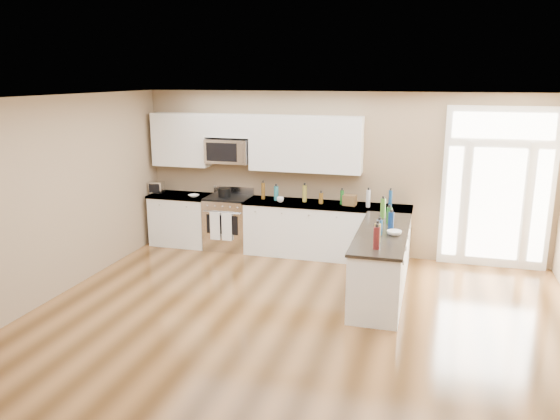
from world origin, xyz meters
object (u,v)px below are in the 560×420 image
at_px(peninsula_cabinet, 381,265).
at_px(kitchen_range, 229,222).
at_px(toaster_oven, 157,187).
at_px(stockpot, 224,192).

xyz_separation_m(peninsula_cabinet, kitchen_range, (-2.87, 1.45, 0.04)).
distance_m(peninsula_cabinet, toaster_oven, 4.56).
bearing_deg(kitchen_range, toaster_oven, 179.63).
bearing_deg(toaster_oven, stockpot, -5.73).
height_order(peninsula_cabinet, toaster_oven, toaster_oven).
bearing_deg(kitchen_range, stockpot, 171.80).
distance_m(kitchen_range, toaster_oven, 1.52).
distance_m(stockpot, toaster_oven, 1.34).
height_order(kitchen_range, toaster_oven, toaster_oven).
xyz_separation_m(kitchen_range, toaster_oven, (-1.41, 0.01, 0.57)).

